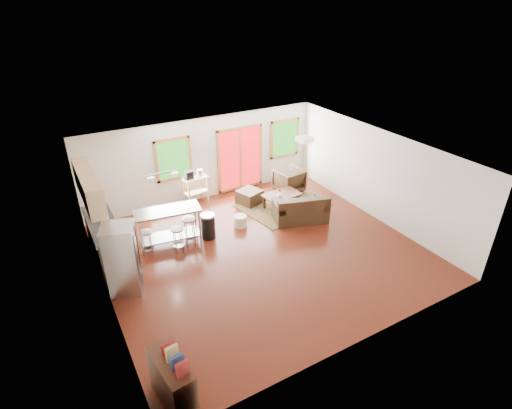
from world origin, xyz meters
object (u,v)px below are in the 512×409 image
refrigerator (122,259)px  kitchen_cart (194,181)px  rug (283,205)px  ottoman (249,197)px  coffee_table (282,196)px  armchair (289,179)px  loveseat (301,210)px  island (169,221)px

refrigerator → kitchen_cart: bearing=66.3°
rug → kitchen_cart: (-2.31, 1.42, 0.77)m
refrigerator → ottoman: bearing=47.2°
coffee_table → armchair: bearing=46.2°
loveseat → ottoman: 1.83m
coffee_table → island: size_ratio=0.68×
rug → refrigerator: size_ratio=1.51×
ottoman → refrigerator: 4.94m
coffee_table → armchair: (0.81, 0.85, 0.04)m
rug → loveseat: bearing=-93.4°
ottoman → island: (-2.90, -1.05, 0.50)m
ottoman → loveseat: bearing=-65.2°
ottoman → coffee_table: bearing=-45.8°
ottoman → kitchen_cart: 1.76m
armchair → ottoman: size_ratio=1.33×
rug → armchair: armchair is taller
rug → armchair: size_ratio=2.90×
rug → ottoman: ottoman is taller
coffee_table → armchair: size_ratio=1.37×
coffee_table → ottoman: bearing=134.2°
rug → loveseat: loveseat is taller
armchair → island: bearing=7.8°
island → ottoman: bearing=19.8°
island → refrigerator: bearing=-138.6°
loveseat → ottoman: bearing=132.4°
rug → coffee_table: size_ratio=2.12×
rug → ottoman: (-0.83, 0.65, 0.20)m
armchair → kitchen_cart: size_ratio=0.74×
rug → coffee_table: 0.40m
rug → refrigerator: bearing=-162.2°
loveseat → kitchen_cart: 3.34m
refrigerator → kitchen_cart: size_ratio=1.42×
island → armchair: bearing=14.6°
loveseat → coffee_table: size_ratio=1.45×
ottoman → refrigerator: refrigerator is taller
armchair → refrigerator: 6.34m
loveseat → refrigerator: (-5.09, -0.64, 0.50)m
coffee_table → kitchen_cart: kitchen_cart is taller
ottoman → refrigerator: (-4.33, -2.30, 0.60)m
loveseat → refrigerator: size_ratio=1.04×
coffee_table → island: 3.65m
rug → ottoman: 1.07m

